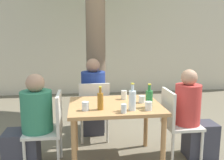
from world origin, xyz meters
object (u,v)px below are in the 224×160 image
at_px(patio_chair_1, 176,120).
at_px(green_bottle_0, 149,98).
at_px(dining_table_front, 115,112).
at_px(patio_chair_2, 94,108).
at_px(person_seated_1, 194,119).
at_px(person_seated_0, 30,126).
at_px(patio_chair_0, 50,125).
at_px(drinking_glass_3, 124,109).
at_px(drinking_glass_0, 149,106).
at_px(drinking_glass_1, 142,99).
at_px(person_seated_2, 93,101).
at_px(amber_bottle_2, 100,101).
at_px(drinking_glass_4, 124,95).
at_px(water_bottle_1, 132,100).
at_px(drinking_glass_2, 85,106).

distance_m(patio_chair_1, green_bottle_0, 0.57).
xyz_separation_m(dining_table_front, green_bottle_0, (0.38, -0.18, 0.21)).
xyz_separation_m(patio_chair_2, person_seated_1, (1.26, -0.67, 0.00)).
height_order(dining_table_front, person_seated_0, person_seated_0).
relative_size(patio_chair_0, drinking_glass_3, 9.15).
bearing_deg(patio_chair_2, dining_table_front, 108.39).
height_order(drinking_glass_0, drinking_glass_1, drinking_glass_0).
bearing_deg(green_bottle_0, drinking_glass_3, -153.01).
bearing_deg(person_seated_2, person_seated_0, 48.30).
bearing_deg(drinking_glass_1, amber_bottle_2, -157.16).
bearing_deg(drinking_glass_0, dining_table_front, 140.05).
distance_m(patio_chair_0, patio_chair_1, 1.59).
height_order(patio_chair_0, amber_bottle_2, amber_bottle_2).
distance_m(drinking_glass_3, drinking_glass_4, 0.59).
height_order(dining_table_front, water_bottle_1, water_bottle_1).
bearing_deg(green_bottle_0, patio_chair_0, 171.09).
distance_m(person_seated_0, water_bottle_1, 1.27).
distance_m(dining_table_front, drinking_glass_2, 0.45).
relative_size(drinking_glass_3, drinking_glass_4, 0.86).
bearing_deg(patio_chair_0, drinking_glass_1, 91.69).
distance_m(dining_table_front, drinking_glass_4, 0.32).
height_order(person_seated_0, green_bottle_0, person_seated_0).
relative_size(person_seated_0, water_bottle_1, 3.70).
bearing_deg(patio_chair_0, drinking_glass_2, 63.99).
relative_size(drinking_glass_2, drinking_glass_3, 1.02).
bearing_deg(patio_chair_2, person_seated_1, 151.77).
distance_m(person_seated_1, drinking_glass_4, 0.96).
distance_m(dining_table_front, amber_bottle_2, 0.34).
bearing_deg(amber_bottle_2, person_seated_1, 9.01).
xyz_separation_m(person_seated_1, drinking_glass_2, (-1.40, -0.21, 0.29)).
xyz_separation_m(water_bottle_1, drinking_glass_0, (0.18, -0.02, -0.07)).
bearing_deg(drinking_glass_0, person_seated_0, 168.15).
bearing_deg(amber_bottle_2, drinking_glass_4, 50.80).
relative_size(dining_table_front, drinking_glass_2, 11.10).
height_order(person_seated_1, green_bottle_0, person_seated_1).
distance_m(person_seated_2, drinking_glass_1, 1.07).
height_order(dining_table_front, patio_chair_2, patio_chair_2).
relative_size(person_seated_0, drinking_glass_1, 13.00).
bearing_deg(person_seated_0, dining_table_front, 90.00).
relative_size(patio_chair_0, drinking_glass_2, 9.01).
relative_size(patio_chair_2, person_seated_2, 0.73).
distance_m(drinking_glass_0, drinking_glass_4, 0.55).
xyz_separation_m(patio_chair_1, drinking_glass_0, (-0.45, -0.29, 0.29)).
distance_m(person_seated_2, water_bottle_1, 1.27).
relative_size(patio_chair_2, water_bottle_1, 2.91).
distance_m(person_seated_1, drinking_glass_1, 0.74).
height_order(dining_table_front, green_bottle_0, green_bottle_0).
xyz_separation_m(dining_table_front, drinking_glass_3, (0.05, -0.35, 0.15)).
height_order(patio_chair_1, drinking_glass_2, patio_chair_1).
distance_m(person_seated_0, drinking_glass_4, 1.24).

